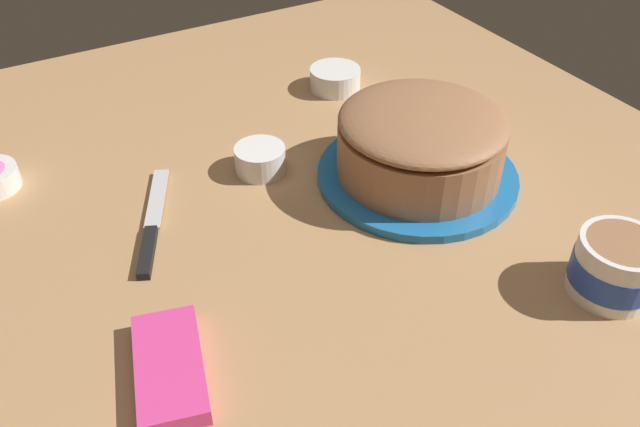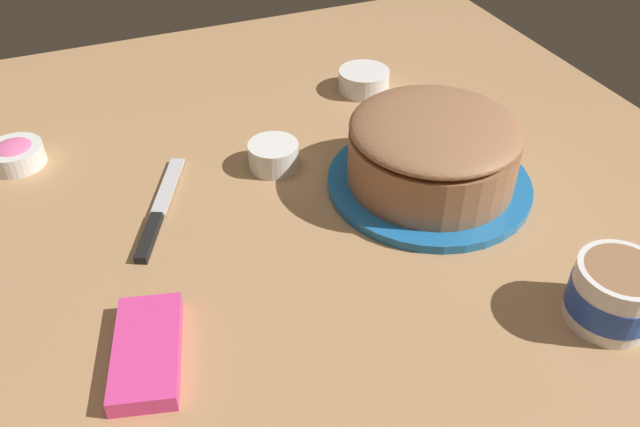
# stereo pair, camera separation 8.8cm
# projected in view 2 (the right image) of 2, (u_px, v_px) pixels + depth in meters

# --- Properties ---
(ground_plane) EXTENTS (1.54, 1.54, 0.00)m
(ground_plane) POSITION_uv_depth(u_px,v_px,m) (253.00, 262.00, 0.85)
(ground_plane) COLOR tan
(frosted_cake) EXTENTS (0.31, 0.31, 0.13)m
(frosted_cake) POSITION_uv_depth(u_px,v_px,m) (432.00, 155.00, 0.95)
(frosted_cake) COLOR #1E6BB2
(frosted_cake) RESTS_ON ground_plane
(frosting_tub) EXTENTS (0.10, 0.10, 0.08)m
(frosting_tub) POSITION_uv_depth(u_px,v_px,m) (614.00, 293.00, 0.75)
(frosting_tub) COLOR white
(frosting_tub) RESTS_ON ground_plane
(spreading_knife) EXTENTS (0.22, 0.12, 0.01)m
(spreading_knife) POSITION_uv_depth(u_px,v_px,m) (157.00, 215.00, 0.92)
(spreading_knife) COLOR silver
(spreading_knife) RESTS_ON ground_plane
(sprinkle_bowl_rainbow) EXTENTS (0.08, 0.08, 0.04)m
(sprinkle_bowl_rainbow) POSITION_uv_depth(u_px,v_px,m) (273.00, 155.00, 1.01)
(sprinkle_bowl_rainbow) COLOR white
(sprinkle_bowl_rainbow) RESTS_ON ground_plane
(sprinkle_bowl_pink) EXTENTS (0.09, 0.09, 0.04)m
(sprinkle_bowl_pink) POSITION_uv_depth(u_px,v_px,m) (15.00, 154.00, 1.02)
(sprinkle_bowl_pink) COLOR white
(sprinkle_bowl_pink) RESTS_ON ground_plane
(sprinkle_bowl_orange) EXTENTS (0.09, 0.09, 0.04)m
(sprinkle_bowl_orange) POSITION_uv_depth(u_px,v_px,m) (364.00, 80.00, 1.21)
(sprinkle_bowl_orange) COLOR white
(sprinkle_bowl_orange) RESTS_ON ground_plane
(candy_box_lower) EXTENTS (0.16, 0.11, 0.02)m
(candy_box_lower) POSITION_uv_depth(u_px,v_px,m) (147.00, 351.00, 0.72)
(candy_box_lower) COLOR #E53D8E
(candy_box_lower) RESTS_ON ground_plane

